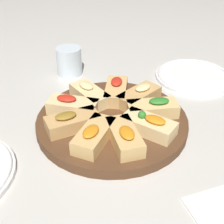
# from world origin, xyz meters

# --- Properties ---
(ground_plane) EXTENTS (3.00, 3.00, 0.00)m
(ground_plane) POSITION_xyz_m (0.00, 0.00, 0.00)
(ground_plane) COLOR beige
(serving_board) EXTENTS (0.33, 0.33, 0.02)m
(serving_board) POSITION_xyz_m (0.00, 0.00, 0.01)
(serving_board) COLOR #51331E
(serving_board) RESTS_ON ground_plane
(focaccia_slice_0) EXTENTS (0.10, 0.12, 0.04)m
(focaccia_slice_0) POSITION_xyz_m (-0.05, 0.08, 0.04)
(focaccia_slice_0) COLOR #E5C689
(focaccia_slice_0) RESTS_ON serving_board
(focaccia_slice_1) EXTENTS (0.12, 0.08, 0.04)m
(focaccia_slice_1) POSITION_xyz_m (-0.09, 0.03, 0.04)
(focaccia_slice_1) COLOR tan
(focaccia_slice_1) RESTS_ON serving_board
(focaccia_slice_2) EXTENTS (0.12, 0.09, 0.04)m
(focaccia_slice_2) POSITION_xyz_m (-0.08, -0.04, 0.04)
(focaccia_slice_2) COLOR tan
(focaccia_slice_2) RESTS_ON serving_board
(focaccia_slice_3) EXTENTS (0.09, 0.12, 0.04)m
(focaccia_slice_3) POSITION_xyz_m (-0.04, -0.08, 0.04)
(focaccia_slice_3) COLOR tan
(focaccia_slice_3) RESTS_ON serving_board
(focaccia_slice_4) EXTENTS (0.08, 0.12, 0.04)m
(focaccia_slice_4) POSITION_xyz_m (0.02, -0.09, 0.04)
(focaccia_slice_4) COLOR #E5C689
(focaccia_slice_4) RESTS_ON serving_board
(focaccia_slice_5) EXTENTS (0.12, 0.10, 0.04)m
(focaccia_slice_5) POSITION_xyz_m (0.08, -0.05, 0.04)
(focaccia_slice_5) COLOR #DBB775
(focaccia_slice_5) RESTS_ON serving_board
(focaccia_slice_6) EXTENTS (0.11, 0.06, 0.04)m
(focaccia_slice_6) POSITION_xyz_m (0.09, 0.01, 0.04)
(focaccia_slice_6) COLOR tan
(focaccia_slice_6) RESTS_ON serving_board
(focaccia_slice_7) EXTENTS (0.11, 0.11, 0.04)m
(focaccia_slice_7) POSITION_xyz_m (0.07, 0.06, 0.04)
(focaccia_slice_7) COLOR tan
(focaccia_slice_7) RESTS_ON serving_board
(focaccia_slice_8) EXTENTS (0.06, 0.11, 0.04)m
(focaccia_slice_8) POSITION_xyz_m (0.01, 0.09, 0.04)
(focaccia_slice_8) COLOR #E5C689
(focaccia_slice_8) RESTS_ON serving_board
(plate_right) EXTENTS (0.21, 0.21, 0.02)m
(plate_right) POSITION_xyz_m (0.33, 0.02, 0.01)
(plate_right) COLOR white
(plate_right) RESTS_ON ground_plane
(water_glass) EXTENTS (0.07, 0.07, 0.08)m
(water_glass) POSITION_xyz_m (0.08, 0.28, 0.04)
(water_glass) COLOR silver
(water_glass) RESTS_ON ground_plane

